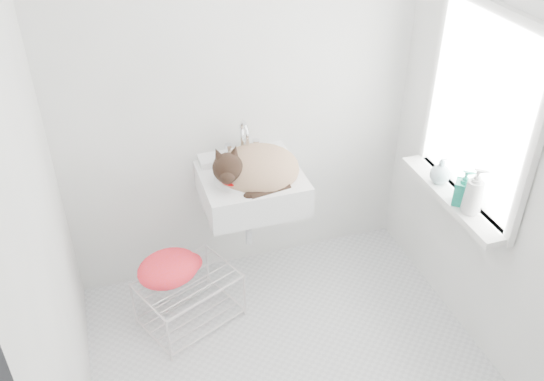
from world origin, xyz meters
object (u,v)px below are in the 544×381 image
object	(u,v)px
bottle_a	(469,212)
bottle_b	(460,203)
sink	(252,174)
wire_rack	(190,301)
bottle_c	(439,182)
cat	(254,170)

from	to	relation	value
bottle_a	bottle_b	bearing A→B (deg)	90.00
sink	bottle_a	bearing A→B (deg)	-35.49
wire_rack	bottle_a	distance (m)	1.71
bottle_a	bottle_c	world-z (taller)	bottle_a
cat	bottle_b	bearing A→B (deg)	-25.96
wire_rack	bottle_b	bearing A→B (deg)	-16.15
cat	bottle_c	size ratio (longest dim) A/B	3.47
bottle_b	wire_rack	bearing A→B (deg)	163.85
sink	wire_rack	xyz separation A→B (m)	(-0.47, -0.21, -0.70)
cat	bottle_a	bearing A→B (deg)	-29.44
bottle_a	sink	bearing A→B (deg)	144.51
sink	cat	bearing A→B (deg)	-60.90
sink	cat	distance (m)	0.05
cat	wire_rack	bearing A→B (deg)	-152.94
sink	bottle_b	size ratio (longest dim) A/B	2.88
sink	cat	world-z (taller)	cat
sink	wire_rack	size ratio (longest dim) A/B	1.08
bottle_a	bottle_b	distance (m)	0.09
sink	bottle_b	world-z (taller)	sink
cat	bottle_a	size ratio (longest dim) A/B	2.31
sink	bottle_b	xyz separation A→B (m)	(1.01, -0.63, 0.00)
wire_rack	cat	bearing A→B (deg)	21.44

